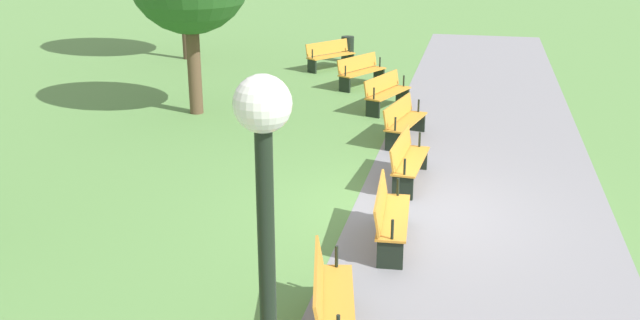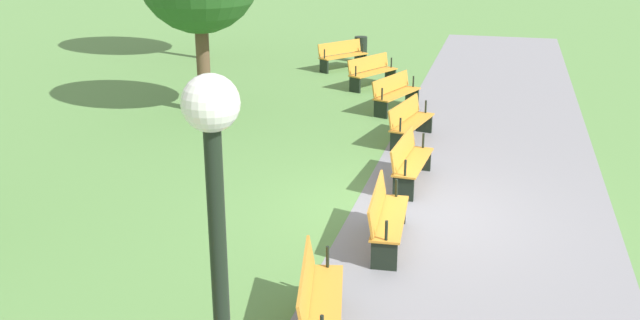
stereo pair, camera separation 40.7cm
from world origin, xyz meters
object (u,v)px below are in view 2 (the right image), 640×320
(bench_2, at_px, (395,92))
(bench_5, at_px, (386,216))
(bench_0, at_px, (342,55))
(bench_1, at_px, (372,71))
(bench_6, at_px, (317,299))
(trash_bin, at_px, (361,49))
(lamp_post, at_px, (220,279))
(bench_3, at_px, (410,121))
(bench_4, at_px, (410,160))

(bench_2, distance_m, bench_5, 7.93)
(bench_0, relative_size, bench_1, 0.96)
(bench_1, bearing_deg, bench_6, 35.79)
(bench_1, xyz_separation_m, bench_2, (2.43, 1.07, 0.00))
(trash_bin, bearing_deg, bench_1, 16.28)
(bench_2, bearing_deg, bench_1, -136.33)
(bench_1, xyz_separation_m, lamp_post, (16.68, 2.21, 2.30))
(bench_0, relative_size, bench_3, 0.94)
(bench_6, height_order, trash_bin, bench_6)
(bench_2, height_order, bench_4, same)
(bench_1, bearing_deg, bench_3, 47.67)
(bench_0, distance_m, bench_3, 7.93)
(bench_0, relative_size, bench_2, 0.94)
(bench_2, height_order, trash_bin, bench_2)
(bench_0, distance_m, bench_4, 10.51)
(bench_2, height_order, lamp_post, lamp_post)
(bench_0, height_order, bench_6, same)
(bench_5, bearing_deg, bench_3, 179.97)
(bench_2, xyz_separation_m, bench_6, (10.49, 0.73, 0.00))
(bench_1, distance_m, lamp_post, 16.98)
(bench_3, relative_size, lamp_post, 0.46)
(bench_1, height_order, lamp_post, lamp_post)
(bench_6, bearing_deg, bench_5, 160.14)
(bench_0, bearing_deg, bench_1, 67.53)
(bench_4, height_order, lamp_post, lamp_post)
(bench_3, bearing_deg, bench_6, 11.95)
(bench_1, xyz_separation_m, trash_bin, (-3.64, -1.06, -0.04))
(bench_0, xyz_separation_m, bench_5, (12.55, 3.56, 0.00))
(bench_4, bearing_deg, trash_bin, -160.04)
(lamp_post, bearing_deg, bench_2, -175.45)
(bench_0, height_order, bench_3, same)
(bench_1, bearing_deg, bench_4, 43.71)
(bench_2, relative_size, bench_5, 1.01)
(bench_0, xyz_separation_m, trash_bin, (-1.38, 0.33, -0.04))
(bench_0, xyz_separation_m, bench_1, (2.26, 1.40, 0.00))
(bench_0, xyz_separation_m, bench_6, (15.19, 3.19, 0.00))
(bench_2, bearing_deg, lamp_post, 24.47)
(bench_5, bearing_deg, bench_0, -168.16)
(bench_3, relative_size, bench_6, 1.00)
(bench_1, distance_m, bench_2, 2.66)
(trash_bin, bearing_deg, bench_0, -13.47)
(bench_2, bearing_deg, bench_6, 23.87)
(bench_1, height_order, bench_5, same)
(trash_bin, bearing_deg, bench_6, 9.79)
(bench_4, xyz_separation_m, trash_bin, (-11.27, -3.23, -0.04))
(bench_0, distance_m, bench_5, 13.05)
(bench_5, bearing_deg, bench_2, -176.07)
(lamp_post, bearing_deg, bench_3, -178.00)
(bench_3, height_order, trash_bin, bench_3)
(bench_3, xyz_separation_m, bench_6, (7.93, 0.00, 0.00))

